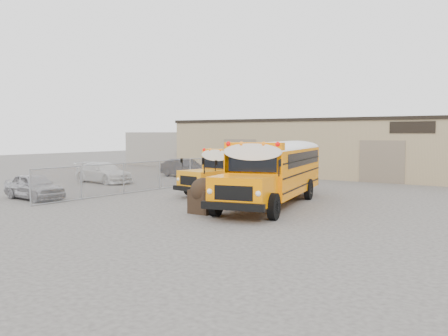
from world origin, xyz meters
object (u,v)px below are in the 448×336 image
Objects in this scene: car_white at (104,173)px; school_bus_right at (303,161)px; car_silver at (34,186)px; tarp_bundle at (203,195)px; school_bus_left at (306,162)px; car_dark at (184,168)px.

school_bus_right is at bearing -67.12° from car_white.
tarp_bundle is at bearing -77.10° from car_silver.
school_bus_left is at bearing -25.68° from car_silver.
school_bus_left is 13.42m from tarp_bundle.
tarp_bundle reaches higher than car_dark.
car_dark is at bearing -7.91° from car_white.
car_silver is at bearing -171.11° from tarp_bundle.
school_bus_left is at bearing -80.33° from car_dark.
car_dark is (-2.23, 14.96, 0.04)m from car_silver.
school_bus_left is 2.91m from school_bus_right.
car_silver is 0.81× the size of car_white.
school_bus_right is at bearing -34.12° from car_silver.
school_bus_left reaches higher than car_dark.
car_dark is (-11.82, 2.76, -1.09)m from school_bus_right.
school_bus_right is 2.73× the size of car_silver.
school_bus_right is 14.17m from car_white.
tarp_bundle reaches higher than car_white.
school_bus_right is 10.69m from tarp_bundle.
car_silver is 9.04m from car_white.
school_bus_left is 17.16m from car_silver.
school_bus_right is (1.10, -2.68, 0.28)m from school_bus_left.
school_bus_left reaches higher than tarp_bundle.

